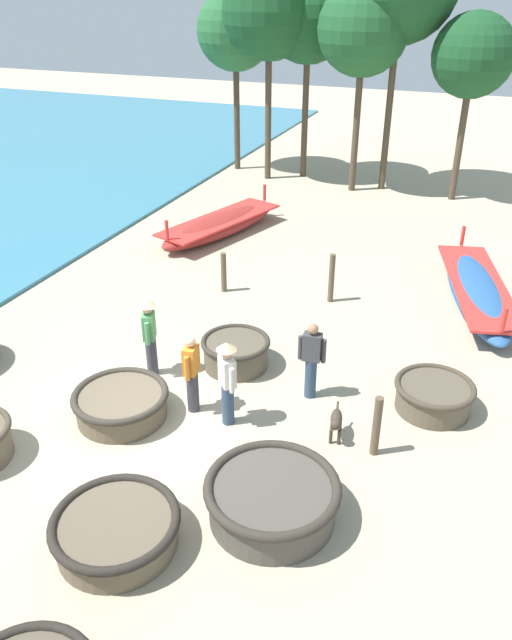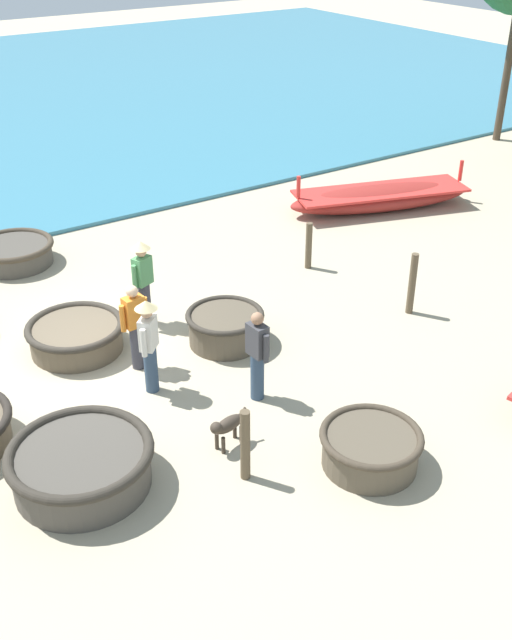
% 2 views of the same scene
% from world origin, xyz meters
% --- Properties ---
extents(ground_plane, '(80.00, 80.00, 0.00)m').
position_xyz_m(ground_plane, '(0.00, 0.00, 0.00)').
color(ground_plane, tan).
extents(coracle_far_left, '(1.47, 1.47, 0.56)m').
position_xyz_m(coracle_far_left, '(4.79, 2.31, 0.30)').
color(coracle_far_left, brown).
rests_on(coracle_far_left, ground).
extents(coracle_weathered, '(1.75, 1.75, 0.54)m').
position_xyz_m(coracle_weathered, '(-0.44, 0.01, 0.29)').
color(coracle_weathered, brown).
rests_on(coracle_weathered, ground).
extents(coracle_upturned, '(2.02, 2.02, 0.65)m').
position_xyz_m(coracle_upturned, '(2.93, -1.26, 0.35)').
color(coracle_upturned, '#4C473F').
rests_on(coracle_upturned, ground).
extents(coracle_nearest, '(1.42, 1.42, 0.62)m').
position_xyz_m(coracle_nearest, '(0.82, 2.34, 0.34)').
color(coracle_nearest, brown).
rests_on(coracle_nearest, ground).
extents(coracle_front_left, '(1.76, 1.76, 0.51)m').
position_xyz_m(coracle_front_left, '(-4.55, 0.21, 0.28)').
color(coracle_front_left, '#4C473F').
rests_on(coracle_front_left, ground).
extents(long_boat_green_hull, '(2.62, 4.98, 1.09)m').
position_xyz_m(long_boat_green_hull, '(-2.59, 9.08, 0.32)').
color(long_boat_green_hull, maroon).
rests_on(long_boat_green_hull, ground).
extents(fisherman_by_coracle, '(0.36, 0.50, 1.67)m').
position_xyz_m(fisherman_by_coracle, '(-0.64, 1.47, 0.96)').
color(fisherman_by_coracle, '#383842').
rests_on(fisherman_by_coracle, ground).
extents(fisherman_crouching, '(0.40, 0.40, 1.67)m').
position_xyz_m(fisherman_crouching, '(1.43, 0.56, 0.96)').
color(fisherman_crouching, '#2D425B').
rests_on(fisherman_crouching, ground).
extents(fisherman_standing_right, '(0.26, 0.53, 1.57)m').
position_xyz_m(fisherman_standing_right, '(0.68, 0.67, 0.84)').
color(fisherman_standing_right, '#383842').
rests_on(fisherman_standing_right, ground).
extents(fisherman_with_hat, '(0.53, 0.24, 1.57)m').
position_xyz_m(fisherman_with_hat, '(2.55, 1.88, 0.84)').
color(fisherman_with_hat, '#2D425B').
rests_on(fisherman_with_hat, ground).
extents(dog, '(0.30, 0.68, 0.55)m').
position_xyz_m(dog, '(3.33, 0.82, 0.37)').
color(dog, '#3D3328').
rests_on(dog, ground).
extents(mooring_post_shoreline, '(0.14, 0.14, 1.04)m').
position_xyz_m(mooring_post_shoreline, '(-0.84, 5.46, 0.52)').
color(mooring_post_shoreline, brown).
rests_on(mooring_post_shoreline, ground).
extents(mooring_post_inland, '(0.14, 0.14, 1.25)m').
position_xyz_m(mooring_post_inland, '(1.84, 5.90, 0.62)').
color(mooring_post_inland, brown).
rests_on(mooring_post_inland, ground).
extents(mooring_post_mid_beach, '(0.14, 0.14, 1.14)m').
position_xyz_m(mooring_post_mid_beach, '(4.04, 0.69, 0.57)').
color(mooring_post_mid_beach, brown).
rests_on(mooring_post_mid_beach, ground).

